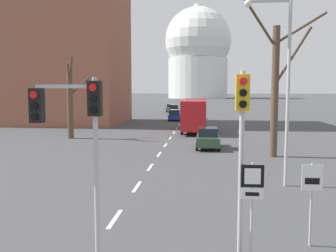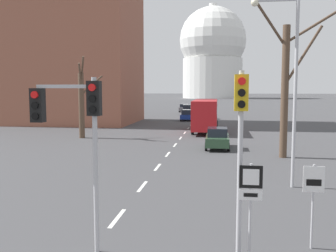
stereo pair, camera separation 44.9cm
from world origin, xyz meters
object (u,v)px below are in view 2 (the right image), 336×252
street_lamp_right (288,74)px  sedan_far_right (206,114)px  city_bus (206,113)px  sedan_far_left (217,138)px  sedan_mid_centre (187,109)px  speed_limit_sign (313,192)px  route_sign_post (251,196)px  traffic_signal_centre_tall (75,121)px  sedan_near_right (187,115)px  traffic_signal_near_right (241,130)px  sedan_near_left (184,108)px

street_lamp_right → sedan_far_right: (-5.11, 40.86, -4.61)m
city_bus → street_lamp_right: bearing=-78.9°
sedan_far_left → sedan_mid_centre: bearing=98.2°
speed_limit_sign → sedan_mid_centre: 59.05m
route_sign_post → sedan_far_right: size_ratio=0.60×
traffic_signal_centre_tall → sedan_near_right: bearing=90.9°
route_sign_post → sedan_mid_centre: (-6.73, 59.68, -0.97)m
sedan_near_right → city_bus: city_bus is taller
traffic_signal_near_right → sedan_near_right: (-5.27, 45.44, -2.78)m
sedan_near_left → sedan_far_right: bearing=-73.5°
sedan_near_left → sedan_far_right: 17.93m
sedan_mid_centre → sedan_far_right: (3.91, -10.48, -0.13)m
speed_limit_sign → street_lamp_right: 7.99m
sedan_far_right → traffic_signal_near_right: bearing=-87.0°
sedan_near_left → sedan_far_right: (5.09, -17.20, -0.07)m
sedan_mid_centre → sedan_far_left: 40.49m
traffic_signal_near_right → sedan_mid_centre: size_ratio=1.34×
route_sign_post → sedan_far_left: (-0.94, 19.61, -1.04)m
street_lamp_right → city_bus: (-4.59, 23.38, -3.33)m
city_bus → sedan_mid_centre: bearing=99.0°
street_lamp_right → sedan_near_right: (-7.83, 37.38, -4.57)m
sedan_near_left → sedan_far_left: sedan_far_left is taller
traffic_signal_centre_tall → sedan_far_right: (2.03, 49.03, -3.01)m
traffic_signal_near_right → sedan_mid_centre: traffic_signal_near_right is taller
speed_limit_sign → street_lamp_right: (0.40, 7.08, 3.68)m
traffic_signal_near_right → street_lamp_right: bearing=72.4°
street_lamp_right → sedan_far_right: 41.43m
street_lamp_right → city_bus: bearing=101.1°
speed_limit_sign → sedan_far_left: speed_limit_sign is taller
sedan_near_left → sedan_mid_centre: sedan_mid_centre is taller
traffic_signal_near_right → city_bus: traffic_signal_near_right is taller
route_sign_post → speed_limit_sign: (1.89, 1.26, -0.17)m
sedan_near_left → sedan_near_right: size_ratio=0.94×
sedan_near_left → sedan_mid_centre: size_ratio=1.02×
street_lamp_right → sedan_mid_centre: (-9.02, 51.34, -4.48)m
traffic_signal_centre_tall → city_bus: 31.70m
speed_limit_sign → sedan_far_right: size_ratio=0.55×
speed_limit_sign → street_lamp_right: bearing=86.7°
route_sign_post → city_bus: (-2.30, 31.73, 0.18)m
street_lamp_right → speed_limit_sign: bearing=-93.3°
traffic_signal_near_right → sedan_near_left: bearing=96.6°
sedan_near_right → sedan_mid_centre: (-1.19, 13.96, 0.09)m
traffic_signal_near_right → traffic_signal_centre_tall: 4.57m
traffic_signal_near_right → sedan_far_right: size_ratio=1.13×
traffic_signal_near_right → sedan_near_left: size_ratio=1.31×
traffic_signal_near_right → sedan_far_right: (-2.54, 48.93, -2.82)m
traffic_signal_near_right → speed_limit_sign: size_ratio=2.05×
street_lamp_right → sedan_near_left: 59.12m
speed_limit_sign → traffic_signal_near_right: bearing=-155.4°
traffic_signal_centre_tall → sedan_mid_centre: traffic_signal_centre_tall is taller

